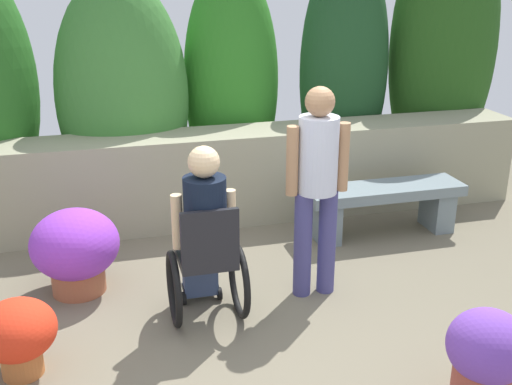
{
  "coord_description": "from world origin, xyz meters",
  "views": [
    {
      "loc": [
        -0.86,
        -3.67,
        2.46
      ],
      "look_at": [
        0.27,
        0.56,
        0.85
      ],
      "focal_mm": 43.46,
      "sensor_mm": 36.0,
      "label": 1
    }
  ],
  "objects_px": {
    "stone_bench": "(384,202)",
    "flower_pot_purple_near": "(486,357)",
    "person_in_wheelchair": "(205,240)",
    "flower_pot_terracotta_by_wall": "(18,334)",
    "person_standing_companion": "(317,179)",
    "flower_pot_small_foreground": "(75,249)"
  },
  "relations": [
    {
      "from": "person_standing_companion",
      "to": "flower_pot_terracotta_by_wall",
      "type": "xyz_separation_m",
      "value": [
        -2.16,
        -0.52,
        -0.66
      ]
    },
    {
      "from": "stone_bench",
      "to": "flower_pot_purple_near",
      "type": "height_order",
      "value": "flower_pot_purple_near"
    },
    {
      "from": "flower_pot_terracotta_by_wall",
      "to": "flower_pot_small_foreground",
      "type": "bearing_deg",
      "value": 71.3
    },
    {
      "from": "person_in_wheelchair",
      "to": "flower_pot_small_foreground",
      "type": "distance_m",
      "value": 1.15
    },
    {
      "from": "flower_pot_purple_near",
      "to": "flower_pot_small_foreground",
      "type": "height_order",
      "value": "flower_pot_small_foreground"
    },
    {
      "from": "flower_pot_purple_near",
      "to": "flower_pot_terracotta_by_wall",
      "type": "distance_m",
      "value": 2.83
    },
    {
      "from": "flower_pot_purple_near",
      "to": "flower_pot_terracotta_by_wall",
      "type": "bearing_deg",
      "value": 158.52
    },
    {
      "from": "stone_bench",
      "to": "person_in_wheelchair",
      "type": "distance_m",
      "value": 2.21
    },
    {
      "from": "person_in_wheelchair",
      "to": "person_standing_companion",
      "type": "distance_m",
      "value": 0.96
    },
    {
      "from": "person_in_wheelchair",
      "to": "person_standing_companion",
      "type": "xyz_separation_m",
      "value": [
        0.89,
        0.14,
        0.33
      ]
    },
    {
      "from": "stone_bench",
      "to": "person_standing_companion",
      "type": "height_order",
      "value": "person_standing_companion"
    },
    {
      "from": "person_in_wheelchair",
      "to": "person_standing_companion",
      "type": "bearing_deg",
      "value": 17.26
    },
    {
      "from": "person_standing_companion",
      "to": "flower_pot_small_foreground",
      "type": "relative_size",
      "value": 2.39
    },
    {
      "from": "stone_bench",
      "to": "person_standing_companion",
      "type": "relative_size",
      "value": 0.93
    },
    {
      "from": "stone_bench",
      "to": "flower_pot_purple_near",
      "type": "relative_size",
      "value": 2.4
    },
    {
      "from": "person_in_wheelchair",
      "to": "flower_pot_purple_near",
      "type": "distance_m",
      "value": 1.99
    },
    {
      "from": "person_standing_companion",
      "to": "person_in_wheelchair",
      "type": "bearing_deg",
      "value": 173.02
    },
    {
      "from": "flower_pot_purple_near",
      "to": "flower_pot_small_foreground",
      "type": "bearing_deg",
      "value": 138.04
    },
    {
      "from": "flower_pot_small_foreground",
      "to": "person_standing_companion",
      "type": "bearing_deg",
      "value": -15.38
    },
    {
      "from": "flower_pot_terracotta_by_wall",
      "to": "flower_pot_small_foreground",
      "type": "height_order",
      "value": "flower_pot_small_foreground"
    },
    {
      "from": "person_in_wheelchair",
      "to": "flower_pot_small_foreground",
      "type": "height_order",
      "value": "person_in_wheelchair"
    },
    {
      "from": "stone_bench",
      "to": "flower_pot_purple_near",
      "type": "bearing_deg",
      "value": -106.71
    }
  ]
}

